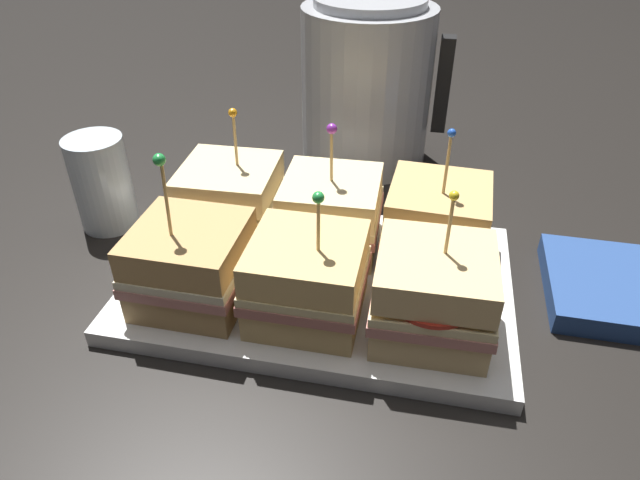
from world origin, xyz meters
TOP-DOWN VIEW (x-y plane):
  - ground_plane at (0.00, 0.00)m, footprint 6.00×6.00m
  - serving_platter at (0.00, 0.00)m, footprint 0.40×0.27m
  - sandwich_front_left at (-0.12, -0.06)m, footprint 0.11×0.11m
  - sandwich_front_center at (0.00, -0.06)m, footprint 0.11×0.11m
  - sandwich_front_right at (0.12, -0.06)m, footprint 0.11×0.11m
  - sandwich_back_left at (-0.12, 0.06)m, footprint 0.11×0.11m
  - sandwich_back_center at (0.00, 0.06)m, footprint 0.11×0.11m
  - sandwich_back_right at (0.12, 0.06)m, footprint 0.11×0.11m
  - kettle_steel at (0.00, 0.33)m, footprint 0.21×0.19m
  - drinking_glass at (-0.29, 0.07)m, footprint 0.07×0.07m
  - napkin_stack at (0.31, 0.05)m, footprint 0.15×0.15m

SIDE VIEW (x-z plane):
  - ground_plane at x=0.00m, z-range 0.00..0.00m
  - serving_platter at x=0.00m, z-range 0.00..0.02m
  - napkin_stack at x=0.31m, z-range 0.00..0.02m
  - drinking_glass at x=-0.29m, z-range 0.00..0.12m
  - sandwich_front_center at x=0.00m, z-range -0.01..0.13m
  - sandwich_back_center at x=0.00m, z-range -0.01..0.13m
  - sandwich_front_left at x=-0.12m, z-range -0.02..0.14m
  - sandwich_back_right at x=0.12m, z-range -0.02..0.14m
  - sandwich_back_left at x=-0.12m, z-range -0.02..0.14m
  - sandwich_front_right at x=0.12m, z-range -0.01..0.14m
  - kettle_steel at x=0.00m, z-range -0.01..0.24m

